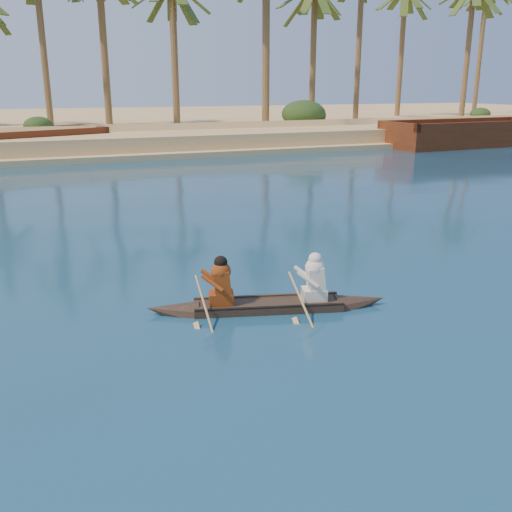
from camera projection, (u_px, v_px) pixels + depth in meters
name	position (u px, v px, depth m)	size (l,w,h in m)	color
ground	(24.00, 303.00, 11.88)	(160.00, 160.00, 0.00)	#0B2C4A
sandy_embankment	(15.00, 128.00, 53.28)	(150.00, 51.00, 1.50)	#DDB47C
palm_grove	(2.00, 32.00, 40.60)	(110.00, 14.00, 16.00)	#38531D
shrub_cluster	(14.00, 133.00, 39.45)	(100.00, 6.00, 2.40)	#1B3312
canoe	(268.00, 298.00, 11.43)	(4.84, 1.91, 1.34)	#382C1F
barge_mid	(8.00, 146.00, 35.45)	(12.64, 7.99, 2.00)	#602714
barge_right	(468.00, 135.00, 42.53)	(13.39, 4.84, 2.21)	#602714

